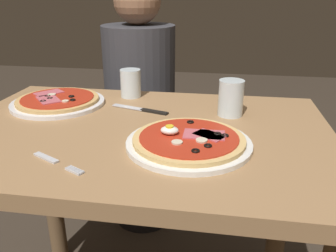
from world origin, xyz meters
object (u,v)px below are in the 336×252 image
fork (54,161)px  knife (144,110)px  water_glass_near (131,85)px  dining_table (141,175)px  water_glass_far (231,100)px  pizza_across_left (58,101)px  pizza_foreground (189,141)px  diner_person (141,117)px

fork → knife: bearing=72.2°
water_glass_near → dining_table: bearing=-71.1°
fork → knife: size_ratio=0.77×
water_glass_near → water_glass_far: water_glass_far is taller
dining_table → water_glass_far: (0.24, 0.15, 0.19)m
fork → dining_table: bearing=58.3°
water_glass_near → fork: bearing=-94.6°
pizza_across_left → water_glass_near: size_ratio=3.12×
pizza_foreground → pizza_across_left: (-0.45, 0.25, -0.00)m
dining_table → pizza_across_left: 0.38m
water_glass_near → fork: size_ratio=0.65×
water_glass_far → diner_person: (-0.40, 0.50, -0.26)m
dining_table → knife: knife is taller
water_glass_near → knife: water_glass_near is taller
pizza_foreground → fork: (-0.28, -0.13, -0.01)m
water_glass_far → knife: (-0.26, -0.00, -0.04)m
fork → knife: 0.38m
water_glass_far → diner_person: bearing=128.6°
water_glass_near → knife: size_ratio=0.50×
pizza_foreground → diner_person: (-0.30, 0.74, -0.23)m
knife → diner_person: 0.56m
pizza_across_left → dining_table: bearing=-26.8°
water_glass_far → dining_table: bearing=-149.0°
dining_table → diner_person: 0.67m
pizza_across_left → diner_person: (0.15, 0.49, -0.22)m
dining_table → pizza_foreground: pizza_foreground is taller
pizza_foreground → fork: size_ratio=2.07×
water_glass_near → knife: bearing=-61.3°
water_glass_far → fork: 0.53m
pizza_across_left → knife: bearing=-2.7°
dining_table → diner_person: (-0.15, 0.65, -0.07)m
dining_table → fork: fork is taller
pizza_across_left → knife: size_ratio=1.56×
water_glass_near → water_glass_far: size_ratio=0.90×
pizza_foreground → knife: 0.29m
pizza_foreground → knife: pizza_foreground is taller
pizza_across_left → diner_person: diner_person is taller
knife → diner_person: bearing=105.0°
fork → diner_person: size_ratio=0.12×
water_glass_near → water_glass_far: 0.37m
pizza_across_left → diner_person: 0.56m
dining_table → water_glass_near: water_glass_near is taller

